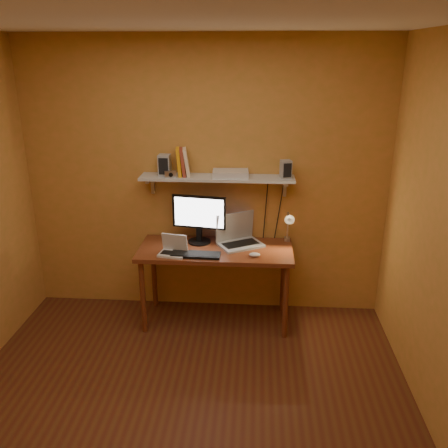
# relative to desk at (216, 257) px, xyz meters

# --- Properties ---
(room) EXTENTS (3.44, 3.24, 2.64)m
(room) POSITION_rel_desk_xyz_m (-0.13, -1.28, 0.64)
(room) COLOR #542D15
(room) RESTS_ON ground
(desk) EXTENTS (1.40, 0.60, 0.75)m
(desk) POSITION_rel_desk_xyz_m (0.00, 0.00, 0.00)
(desk) COLOR maroon
(desk) RESTS_ON ground
(wall_shelf) EXTENTS (1.40, 0.25, 0.21)m
(wall_shelf) POSITION_rel_desk_xyz_m (-0.00, 0.19, 0.69)
(wall_shelf) COLOR silver
(wall_shelf) RESTS_ON room
(monitor) EXTENTS (0.50, 0.24, 0.45)m
(monitor) POSITION_rel_desk_xyz_m (-0.16, 0.13, 0.34)
(monitor) COLOR black
(monitor) RESTS_ON desk
(laptop) EXTENTS (0.47, 0.43, 0.29)m
(laptop) POSITION_rel_desk_xyz_m (0.20, 0.13, 0.16)
(laptop) COLOR #989AA0
(laptop) RESTS_ON desk
(netbook) EXTENTS (0.26, 0.21, 0.18)m
(netbook) POSITION_rel_desk_xyz_m (-0.36, -0.15, 0.14)
(netbook) COLOR silver
(netbook) RESTS_ON desk
(keyboard) EXTENTS (0.44, 0.16, 0.02)m
(keyboard) POSITION_rel_desk_xyz_m (-0.16, -0.19, 0.10)
(keyboard) COLOR black
(keyboard) RESTS_ON desk
(mouse) EXTENTS (0.10, 0.06, 0.04)m
(mouse) POSITION_rel_desk_xyz_m (0.36, -0.16, 0.10)
(mouse) COLOR silver
(mouse) RESTS_ON desk
(desk_lamp) EXTENTS (0.09, 0.23, 0.38)m
(desk_lamp) POSITION_rel_desk_xyz_m (0.66, 0.13, 0.29)
(desk_lamp) COLOR silver
(desk_lamp) RESTS_ON desk
(speaker_left) EXTENTS (0.11, 0.11, 0.19)m
(speaker_left) POSITION_rel_desk_xyz_m (-0.48, 0.20, 0.81)
(speaker_left) COLOR #989AA0
(speaker_left) RESTS_ON wall_shelf
(speaker_right) EXTENTS (0.11, 0.11, 0.16)m
(speaker_right) POSITION_rel_desk_xyz_m (0.61, 0.18, 0.79)
(speaker_right) COLOR #989AA0
(speaker_right) RESTS_ON wall_shelf
(books) EXTENTS (0.15, 0.18, 0.25)m
(books) POSITION_rel_desk_xyz_m (-0.31, 0.20, 0.84)
(books) COLOR #F5A210
(books) RESTS_ON wall_shelf
(shelf_camera) EXTENTS (0.11, 0.07, 0.06)m
(shelf_camera) POSITION_rel_desk_xyz_m (-0.41, 0.12, 0.74)
(shelf_camera) COLOR silver
(shelf_camera) RESTS_ON wall_shelf
(router) EXTENTS (0.33, 0.23, 0.05)m
(router) POSITION_rel_desk_xyz_m (0.12, 0.20, 0.74)
(router) COLOR silver
(router) RESTS_ON wall_shelf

